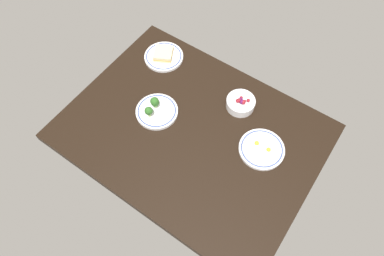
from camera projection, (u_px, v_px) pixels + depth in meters
The scene contains 5 objects.
dining_table at pixel (192, 133), 157.62cm from camera, with size 110.86×83.41×4.00cm, color black.
plate_broccoli at pixel (156, 110), 159.24cm from camera, with size 19.36×19.36×7.69cm.
plate_sandwich at pixel (164, 56), 176.36cm from camera, with size 19.71×19.71×4.57cm.
plate_eggs at pixel (262, 149), 149.84cm from camera, with size 19.79×19.79×5.05cm.
bowl_berries at pixel (241, 103), 160.16cm from camera, with size 13.39×13.39×6.54cm.
Camera 1 is at (44.80, -64.38, 138.73)cm, focal length 32.75 mm.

